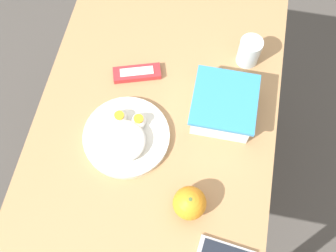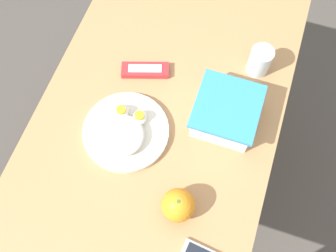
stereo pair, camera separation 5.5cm
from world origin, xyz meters
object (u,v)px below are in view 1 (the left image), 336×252
(food_container, at_px, (223,106))
(candy_bar, at_px, (137,73))
(rice_plate, at_px, (126,137))
(orange_fruit, at_px, (190,203))
(drinking_glass, at_px, (249,51))

(food_container, distance_m, candy_bar, 0.27)
(food_container, xyz_separation_m, rice_plate, (0.13, -0.25, -0.02))
(orange_fruit, bearing_deg, food_container, 170.77)
(candy_bar, xyz_separation_m, drinking_glass, (-0.11, 0.31, 0.03))
(candy_bar, relative_size, drinking_glass, 1.65)
(food_container, distance_m, drinking_glass, 0.19)
(rice_plate, relative_size, candy_bar, 1.62)
(orange_fruit, relative_size, candy_bar, 0.57)
(food_container, relative_size, candy_bar, 1.23)
(rice_plate, distance_m, candy_bar, 0.21)
(food_container, bearing_deg, candy_bar, -105.76)
(candy_bar, bearing_deg, drinking_glass, 110.03)
(rice_plate, bearing_deg, orange_fruit, 53.03)
(food_container, height_order, rice_plate, food_container)
(food_container, relative_size, drinking_glass, 2.03)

